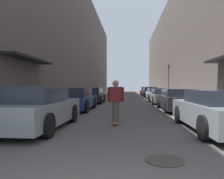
# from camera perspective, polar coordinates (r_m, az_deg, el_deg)

# --- Properties ---
(ground) EXTENTS (128.53, 128.53, 0.00)m
(ground) POSITION_cam_1_polar(r_m,az_deg,el_deg) (25.00, 3.97, -2.39)
(ground) COLOR #4C4947
(curb_strip_left) EXTENTS (1.80, 58.42, 0.12)m
(curb_strip_left) POSITION_cam_1_polar(r_m,az_deg,el_deg) (31.24, -4.97, -1.66)
(curb_strip_left) COLOR #A3A099
(curb_strip_left) RESTS_ON ground
(curb_strip_right) EXTENTS (1.80, 58.42, 0.12)m
(curb_strip_right) POSITION_cam_1_polar(r_m,az_deg,el_deg) (31.20, 13.03, -1.68)
(curb_strip_right) COLOR #A3A099
(curb_strip_right) RESTS_ON ground
(building_row_left) EXTENTS (4.90, 58.42, 15.31)m
(building_row_left) POSITION_cam_1_polar(r_m,az_deg,el_deg) (32.42, -10.17, 11.91)
(building_row_left) COLOR #564C47
(building_row_left) RESTS_ON ground
(building_row_right) EXTENTS (4.90, 58.42, 13.72)m
(building_row_right) POSITION_cam_1_polar(r_m,az_deg,el_deg) (32.21, 18.26, 10.52)
(building_row_right) COLOR #564C47
(building_row_right) RESTS_ON ground
(parked_car_left_0) EXTENTS (2.08, 4.26, 1.38)m
(parked_car_left_0) POSITION_cam_1_polar(r_m,az_deg,el_deg) (7.53, -19.73, -4.58)
(parked_car_left_0) COLOR gray
(parked_car_left_0) RESTS_ON ground
(parked_car_left_1) EXTENTS (2.06, 4.35, 1.29)m
(parked_car_left_1) POSITION_cam_1_polar(r_m,az_deg,el_deg) (12.85, -9.76, -2.55)
(parked_car_left_1) COLOR navy
(parked_car_left_1) RESTS_ON ground
(parked_car_left_2) EXTENTS (2.07, 4.07, 1.28)m
(parked_car_left_2) POSITION_cam_1_polar(r_m,az_deg,el_deg) (18.25, -5.49, -1.58)
(parked_car_left_2) COLOR #232326
(parked_car_left_2) RESTS_ON ground
(parked_car_right_0) EXTENTS (2.07, 4.38, 1.25)m
(parked_car_right_0) POSITION_cam_1_polar(r_m,az_deg,el_deg) (7.47, 26.55, -5.04)
(parked_car_right_0) COLOR gray
(parked_car_right_0) RESTS_ON ground
(parked_car_right_1) EXTENTS (1.86, 4.65, 1.24)m
(parked_car_right_1) POSITION_cam_1_polar(r_m,az_deg,el_deg) (12.98, 16.66, -2.63)
(parked_car_right_1) COLOR #232326
(parked_car_right_1) RESTS_ON ground
(parked_car_right_2) EXTENTS (2.00, 4.46, 1.17)m
(parked_car_right_2) POSITION_cam_1_polar(r_m,az_deg,el_deg) (18.20, 13.14, -1.77)
(parked_car_right_2) COLOR gray
(parked_car_right_2) RESTS_ON ground
(parked_car_right_3) EXTENTS (1.87, 4.31, 1.23)m
(parked_car_right_3) POSITION_cam_1_polar(r_m,az_deg,el_deg) (23.59, 11.30, -1.13)
(parked_car_right_3) COLOR silver
(parked_car_right_3) RESTS_ON ground
(parked_car_right_4) EXTENTS (1.92, 4.72, 1.34)m
(parked_car_right_4) POSITION_cam_1_polar(r_m,az_deg,el_deg) (28.93, 9.89, -0.71)
(parked_car_right_4) COLOR black
(parked_car_right_4) RESTS_ON ground
(parked_car_right_5) EXTENTS (1.92, 4.54, 1.34)m
(parked_car_right_5) POSITION_cam_1_polar(r_m,az_deg,el_deg) (34.96, 8.99, -0.45)
(parked_car_right_5) COLOR maroon
(parked_car_right_5) RESTS_ON ground
(skateboarder) EXTENTS (0.61, 0.78, 1.59)m
(skateboarder) POSITION_cam_1_polar(r_m,az_deg,el_deg) (7.90, 0.97, -2.05)
(skateboarder) COLOR brown
(skateboarder) RESTS_ON ground
(manhole_cover) EXTENTS (0.70, 0.70, 0.02)m
(manhole_cover) POSITION_cam_1_polar(r_m,az_deg,el_deg) (4.30, 13.55, -17.59)
(manhole_cover) COLOR #332D28
(manhole_cover) RESTS_ON ground
(traffic_light) EXTENTS (0.16, 0.22, 3.74)m
(traffic_light) POSITION_cam_1_polar(r_m,az_deg,el_deg) (25.36, 14.58, 3.08)
(traffic_light) COLOR #2D2D2D
(traffic_light) RESTS_ON curb_strip_right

